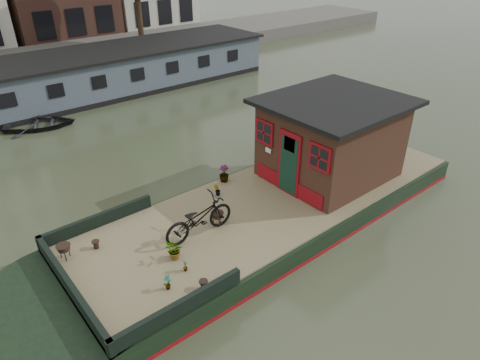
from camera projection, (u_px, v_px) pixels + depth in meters
ground at (276, 216)px, 12.51m from camera, size 120.00×120.00×0.00m
houseboat_hull at (241, 226)px, 11.64m from camera, size 14.01×4.02×0.60m
houseboat_deck at (277, 198)px, 12.20m from camera, size 11.80×3.80×0.05m
bow_bulwark at (109, 270)px, 9.30m from camera, size 3.00×4.00×0.35m
cabin at (331, 138)px, 12.78m from camera, size 4.00×3.50×2.42m
bicycle at (199, 218)px, 10.42m from camera, size 1.91×0.69×1.00m
potted_plant_a at (167, 282)px, 8.94m from camera, size 0.23×0.19×0.37m
potted_plant_b at (217, 190)px, 12.21m from camera, size 0.24×0.23×0.34m
potted_plant_c at (175, 251)px, 9.76m from camera, size 0.53×0.53×0.45m
potted_plant_d at (224, 174)px, 12.87m from camera, size 0.41×0.41×0.53m
potted_plant_e at (185, 265)px, 9.44m from camera, size 0.14×0.18×0.31m
brazier_front at (218, 219)px, 10.95m from camera, size 0.41×0.41×0.38m
brazier_rear at (65, 252)px, 9.80m from camera, size 0.36×0.36×0.38m
bollard_port at (96, 245)px, 10.16m from camera, size 0.18×0.18×0.21m
bollard_stbd at (204, 285)px, 8.99m from camera, size 0.19×0.19×0.22m
dinghy at (39, 121)px, 18.13m from camera, size 3.50×3.06×0.60m
far_houseboat at (83, 77)px, 21.39m from camera, size 20.40×4.40×2.11m
quay at (43, 62)px, 26.00m from camera, size 60.00×6.00×0.90m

